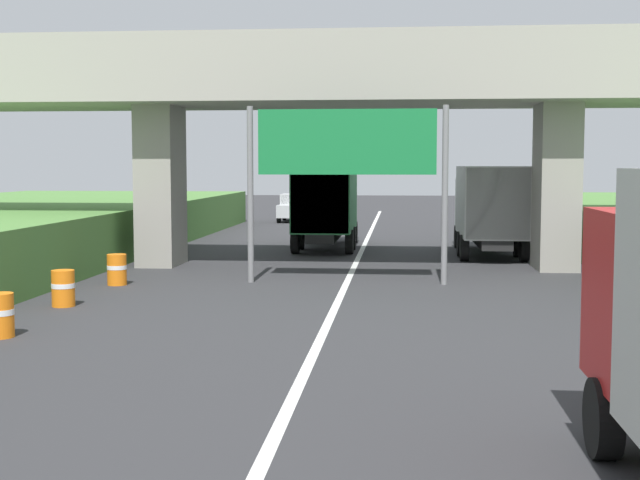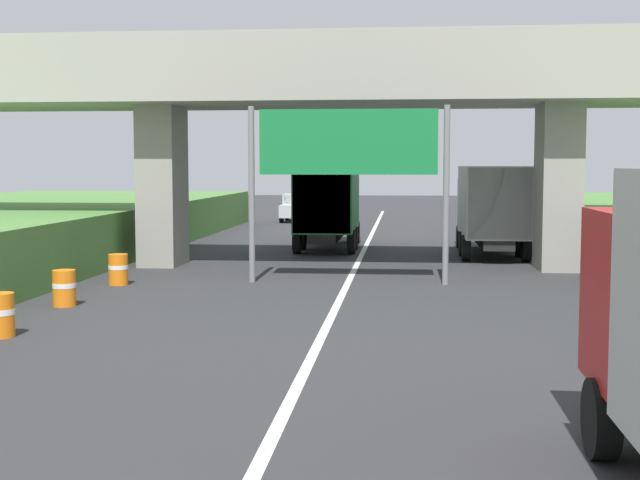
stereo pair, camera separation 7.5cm
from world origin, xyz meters
TOP-DOWN VIEW (x-y plane):
  - lane_centre_stripe at (0.00, 22.44)m, footprint 0.20×84.89m
  - overpass_bridge at (0.00, 28.05)m, footprint 40.00×4.80m
  - overhead_highway_sign at (0.00, 23.84)m, footprint 5.88×0.18m
  - truck_green at (-1.49, 34.66)m, footprint 2.44×7.30m
  - truck_white at (4.96, 32.54)m, footprint 2.44×7.30m
  - car_silver at (-4.98, 52.04)m, footprint 1.86×4.10m
  - construction_barrel_2 at (-6.47, 15.09)m, footprint 0.57×0.57m
  - construction_barrel_3 at (-6.69, 18.98)m, footprint 0.57×0.57m
  - construction_barrel_4 at (-6.62, 22.87)m, footprint 0.57×0.57m

SIDE VIEW (x-z plane):
  - lane_centre_stripe at x=0.00m, z-range 0.00..0.01m
  - construction_barrel_2 at x=-6.47m, z-range 0.01..0.91m
  - construction_barrel_3 at x=-6.69m, z-range 0.01..0.91m
  - construction_barrel_4 at x=-6.62m, z-range 0.01..0.91m
  - car_silver at x=-4.98m, z-range 0.00..1.72m
  - truck_green at x=-1.49m, z-range 0.21..3.65m
  - truck_white at x=4.96m, z-range 0.21..3.65m
  - overhead_highway_sign at x=0.00m, z-range 1.23..6.43m
  - overpass_bridge at x=0.00m, z-range 1.95..9.65m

